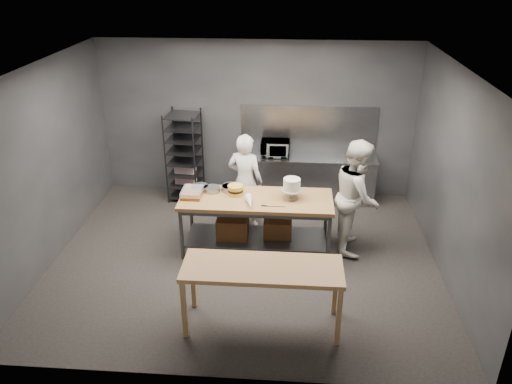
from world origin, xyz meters
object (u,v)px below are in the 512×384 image
at_px(chef_behind, 245,181).
at_px(work_table, 254,217).
at_px(layer_cake, 236,190).
at_px(frosted_cake_stand, 292,186).
at_px(speed_rack, 185,157).
at_px(near_counter, 262,272).
at_px(chef_right, 357,196).
at_px(microwave, 275,148).

bearing_deg(chef_behind, work_table, 120.35).
relative_size(work_table, layer_cake, 9.84).
bearing_deg(chef_behind, layer_cake, 97.13).
bearing_deg(frosted_cake_stand, chef_behind, 136.68).
relative_size(work_table, speed_rack, 1.37).
xyz_separation_m(near_counter, speed_rack, (-1.73, 3.65, 0.04)).
xyz_separation_m(chef_behind, layer_cake, (-0.09, -0.68, 0.15)).
bearing_deg(frosted_cake_stand, chef_right, 8.03).
bearing_deg(work_table, near_counter, -82.59).
relative_size(chef_right, microwave, 3.42).
height_order(work_table, frosted_cake_stand, frosted_cake_stand).
height_order(frosted_cake_stand, layer_cake, frosted_cake_stand).
height_order(speed_rack, frosted_cake_stand, speed_rack).
xyz_separation_m(chef_right, microwave, (-1.36, 1.70, 0.12)).
relative_size(near_counter, microwave, 3.69).
bearing_deg(speed_rack, near_counter, -64.64).
bearing_deg(chef_behind, microwave, -98.89).
relative_size(chef_behind, microwave, 3.13).
relative_size(work_table, microwave, 4.43).
distance_m(near_counter, speed_rack, 4.04).
bearing_deg(chef_right, near_counter, 151.06).
relative_size(frosted_cake_stand, layer_cake, 1.39).
xyz_separation_m(chef_behind, chef_right, (1.83, -0.61, 0.08)).
bearing_deg(microwave, frosted_cake_stand, -79.89).
distance_m(microwave, layer_cake, 1.86).
relative_size(work_table, near_counter, 1.20).
distance_m(work_table, speed_rack, 2.34).
xyz_separation_m(chef_right, frosted_cake_stand, (-1.03, -0.15, 0.21)).
distance_m(chef_behind, chef_right, 1.93).
relative_size(microwave, layer_cake, 2.22).
xyz_separation_m(speed_rack, microwave, (1.74, 0.08, 0.19)).
distance_m(near_counter, chef_right, 2.45).
height_order(microwave, layer_cake, microwave).
xyz_separation_m(near_counter, chef_right, (1.37, 2.02, 0.11)).
height_order(near_counter, chef_behind, chef_behind).
xyz_separation_m(speed_rack, chef_behind, (1.27, -1.02, -0.01)).
xyz_separation_m(work_table, chef_behind, (-0.22, 0.77, 0.28)).
height_order(speed_rack, layer_cake, speed_rack).
bearing_deg(layer_cake, chef_right, 2.21).
bearing_deg(work_table, chef_right, 5.75).
xyz_separation_m(work_table, frosted_cake_stand, (0.58, 0.02, 0.56)).
bearing_deg(chef_right, frosted_cake_stand, 103.22).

